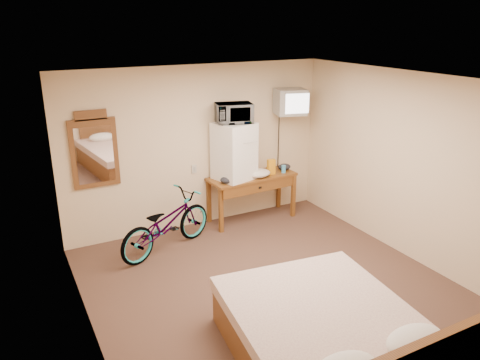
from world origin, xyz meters
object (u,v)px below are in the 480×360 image
Objects in this scene: wall_mirror at (94,151)px; bed at (333,343)px; desk at (253,183)px; crt_television at (290,102)px; bicycle at (166,223)px; blue_cup at (284,169)px; microwave at (234,113)px; mini_fridge at (234,151)px.

wall_mirror is 0.46× the size of bed.
desk is 2.33× the size of crt_television.
desk is 3.54m from bed.
bicycle is (-1.60, -0.36, -0.22)m from desk.
blue_cup is 0.08× the size of bicycle.
microwave reaches higher than blue_cup.
mini_fridge is 0.82× the size of wall_mirror.
bed is at bearing -116.88° from crt_television.
microwave reaches higher than bicycle.
bicycle is at bearing -162.16° from mini_fridge.
blue_cup reaches higher than desk.
wall_mirror reaches higher than bicycle.
blue_cup is (0.84, -0.12, -0.38)m from mini_fridge.
bicycle is 3.06m from bed.
microwave reaches higher than desk.
bed is (-1.72, -3.39, -1.59)m from crt_television.
crt_television is 4.12m from bed.
wall_mirror is (-2.35, 0.27, 0.78)m from desk.
mini_fridge is at bearing -94.05° from bicycle.
bed is at bearing -70.22° from wall_mirror.
crt_television is at bearing 1.99° from desk.
desk is at bearing 172.37° from blue_cup.
bicycle reaches higher than desk.
bicycle is at bearing -40.16° from wall_mirror.
crt_television is at bearing -102.27° from bicycle.
mini_fridge reaches higher than blue_cup.
wall_mirror reaches higher than mini_fridge.
bed is (-1.57, -3.30, -0.52)m from blue_cup.
mini_fridge is 3.61m from bed.
crt_television reaches higher than wall_mirror.
wall_mirror is 1.40m from bicycle.
bicycle is at bearing -172.21° from blue_cup.
microwave is 0.49× the size of wall_mirror.
crt_television reaches higher than microwave.
microwave is at bearing 77.88° from bed.
bed is at bearing -87.97° from microwave.
crt_television reaches higher than desk.
mini_fridge is 1.43× the size of crt_television.
mini_fridge is 0.59m from microwave.
crt_television reaches higher than bicycle.
blue_cup is at bearing -146.87° from crt_television.
mini_fridge is 2.07m from wall_mirror.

